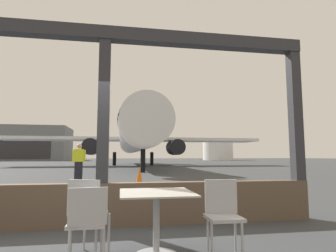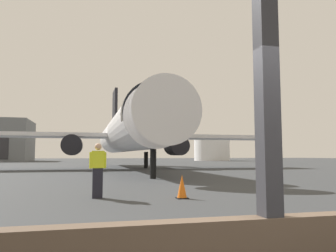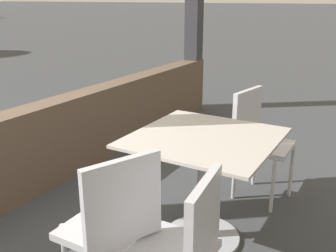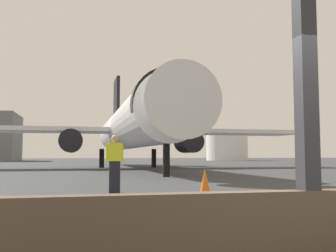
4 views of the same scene
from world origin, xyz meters
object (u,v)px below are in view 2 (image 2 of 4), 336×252
object	(u,v)px
airplane	(127,132)
ground_crew_worker	(98,170)
traffic_cone	(182,187)
fuel_storage_tank	(212,149)

from	to	relation	value
airplane	ground_crew_worker	distance (m)	21.48
airplane	ground_crew_worker	size ratio (longest dim) A/B	19.12
traffic_cone	ground_crew_worker	bearing A→B (deg)	164.29
traffic_cone	fuel_storage_tank	bearing A→B (deg)	67.79
ground_crew_worker	airplane	bearing A→B (deg)	80.75
traffic_cone	airplane	bearing A→B (deg)	87.80
airplane	fuel_storage_tank	world-z (taller)	airplane
ground_crew_worker	fuel_storage_tank	size ratio (longest dim) A/B	0.20
ground_crew_worker	fuel_storage_tank	world-z (taller)	fuel_storage_tank
ground_crew_worker	traffic_cone	distance (m)	2.75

